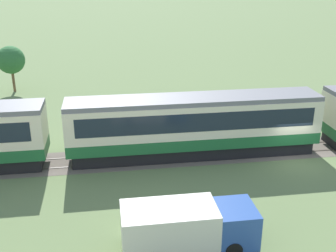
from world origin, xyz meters
TOP-DOWN VIEW (x-y plane):
  - ground_plane at (0.00, 0.00)m, footprint 600.00×600.00m
  - passenger_train at (-15.63, 1.89)m, footprint 73.16×2.87m
  - railway_track at (-12.62, 1.89)m, footprint 129.28×3.60m
  - delivery_truck_blue at (-9.08, -8.26)m, footprint 6.30×2.30m
  - yard_tree_0 at (-22.03, 20.13)m, footprint 2.86×2.86m

SIDE VIEW (x-z plane):
  - ground_plane at x=0.00m, z-range 0.00..0.00m
  - railway_track at x=-12.62m, z-range -0.01..0.03m
  - delivery_truck_blue at x=-9.08m, z-range 0.06..2.29m
  - passenger_train at x=-15.63m, z-range 0.23..4.49m
  - yard_tree_0 at x=-22.03m, z-range 0.96..5.76m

